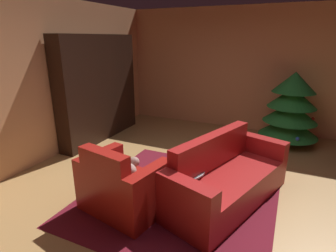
{
  "coord_description": "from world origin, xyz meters",
  "views": [
    {
      "loc": [
        1.06,
        -3.07,
        2.05
      ],
      "look_at": [
        -0.43,
        0.17,
        0.88
      ],
      "focal_mm": 28.94,
      "sensor_mm": 36.0,
      "label": 1
    }
  ],
  "objects_px": {
    "bookshelf_unit": "(104,88)",
    "decorated_tree": "(291,109)",
    "armchair_red": "(122,187)",
    "couch_red": "(226,180)",
    "book_stack_on_table": "(180,164)",
    "bottle_on_table": "(169,165)",
    "coffee_table": "(179,171)"
  },
  "relations": [
    {
      "from": "armchair_red",
      "to": "coffee_table",
      "type": "bearing_deg",
      "value": 42.8
    },
    {
      "from": "book_stack_on_table",
      "to": "armchair_red",
      "type": "bearing_deg",
      "value": -134.39
    },
    {
      "from": "coffee_table",
      "to": "book_stack_on_table",
      "type": "relative_size",
      "value": 3.24
    },
    {
      "from": "book_stack_on_table",
      "to": "decorated_tree",
      "type": "distance_m",
      "value": 2.99
    },
    {
      "from": "bottle_on_table",
      "to": "couch_red",
      "type": "bearing_deg",
      "value": 32.31
    },
    {
      "from": "bookshelf_unit",
      "to": "decorated_tree",
      "type": "height_order",
      "value": "bookshelf_unit"
    },
    {
      "from": "bookshelf_unit",
      "to": "bottle_on_table",
      "type": "relative_size",
      "value": 9.0
    },
    {
      "from": "coffee_table",
      "to": "book_stack_on_table",
      "type": "xyz_separation_m",
      "value": [
        -0.01,
        0.04,
        0.08
      ]
    },
    {
      "from": "bookshelf_unit",
      "to": "book_stack_on_table",
      "type": "height_order",
      "value": "bookshelf_unit"
    },
    {
      "from": "couch_red",
      "to": "book_stack_on_table",
      "type": "height_order",
      "value": "couch_red"
    },
    {
      "from": "book_stack_on_table",
      "to": "bottle_on_table",
      "type": "height_order",
      "value": "bottle_on_table"
    },
    {
      "from": "coffee_table",
      "to": "decorated_tree",
      "type": "bearing_deg",
      "value": 66.0
    },
    {
      "from": "bottle_on_table",
      "to": "coffee_table",
      "type": "bearing_deg",
      "value": 67.33
    },
    {
      "from": "bookshelf_unit",
      "to": "coffee_table",
      "type": "distance_m",
      "value": 2.95
    },
    {
      "from": "bookshelf_unit",
      "to": "book_stack_on_table",
      "type": "bearing_deg",
      "value": -33.82
    },
    {
      "from": "couch_red",
      "to": "book_stack_on_table",
      "type": "bearing_deg",
      "value": -161.58
    },
    {
      "from": "bottle_on_table",
      "to": "decorated_tree",
      "type": "relative_size",
      "value": 0.17
    },
    {
      "from": "bookshelf_unit",
      "to": "couch_red",
      "type": "relative_size",
      "value": 1.05
    },
    {
      "from": "book_stack_on_table",
      "to": "decorated_tree",
      "type": "relative_size",
      "value": 0.14
    },
    {
      "from": "couch_red",
      "to": "bottle_on_table",
      "type": "bearing_deg",
      "value": -147.69
    },
    {
      "from": "bookshelf_unit",
      "to": "decorated_tree",
      "type": "bearing_deg",
      "value": 17.48
    },
    {
      "from": "decorated_tree",
      "to": "bottle_on_table",
      "type": "bearing_deg",
      "value": -113.93
    },
    {
      "from": "bookshelf_unit",
      "to": "bottle_on_table",
      "type": "height_order",
      "value": "bookshelf_unit"
    },
    {
      "from": "armchair_red",
      "to": "bottle_on_table",
      "type": "height_order",
      "value": "armchair_red"
    },
    {
      "from": "armchair_red",
      "to": "couch_red",
      "type": "bearing_deg",
      "value": 33.54
    },
    {
      "from": "coffee_table",
      "to": "bottle_on_table",
      "type": "bearing_deg",
      "value": -112.67
    },
    {
      "from": "book_stack_on_table",
      "to": "decorated_tree",
      "type": "bearing_deg",
      "value": 65.48
    },
    {
      "from": "book_stack_on_table",
      "to": "bookshelf_unit",
      "type": "bearing_deg",
      "value": 146.18
    },
    {
      "from": "armchair_red",
      "to": "coffee_table",
      "type": "height_order",
      "value": "armchair_red"
    },
    {
      "from": "couch_red",
      "to": "decorated_tree",
      "type": "bearing_deg",
      "value": 75.36
    },
    {
      "from": "armchair_red",
      "to": "couch_red",
      "type": "relative_size",
      "value": 0.53
    },
    {
      "from": "book_stack_on_table",
      "to": "decorated_tree",
      "type": "height_order",
      "value": "decorated_tree"
    }
  ]
}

